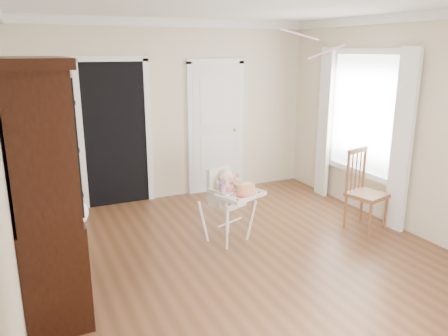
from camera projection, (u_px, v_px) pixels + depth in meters
name	position (u px, v px, depth m)	size (l,w,h in m)	color
floor	(248.00, 261.00, 4.83)	(5.00, 5.00, 0.00)	brown
ceiling	(252.00, 1.00, 4.13)	(5.00, 5.00, 0.00)	white
wall_back	(173.00, 111.00, 6.67)	(4.50, 4.50, 0.00)	beige
wall_left	(7.00, 164.00, 3.57)	(5.00, 5.00, 0.00)	beige
wall_right	(411.00, 126.00, 5.38)	(5.00, 5.00, 0.00)	beige
crown_molding	(252.00, 8.00, 4.14)	(4.50, 5.00, 0.12)	white
doorway	(115.00, 131.00, 6.36)	(1.06, 0.05, 2.22)	black
closet_door	(216.00, 129.00, 7.02)	(0.96, 0.09, 2.13)	white
window_right	(361.00, 122.00, 6.07)	(0.13, 1.84, 2.30)	white
high_chair	(228.00, 196.00, 5.20)	(0.72, 0.79, 0.92)	white
baby	(226.00, 186.00, 5.18)	(0.30, 0.22, 0.40)	beige
cake	(246.00, 189.00, 5.02)	(0.29, 0.29, 0.13)	silver
sippy_cup	(223.00, 189.00, 5.01)	(0.08, 0.08, 0.18)	#CC7C98
china_cabinet	(45.00, 188.00, 3.76)	(0.58, 1.31, 2.20)	black
dining_chair	(365.00, 192.00, 5.62)	(0.52, 0.52, 1.04)	brown
streamer	(299.00, 34.00, 5.09)	(0.03, 0.50, 0.02)	pink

